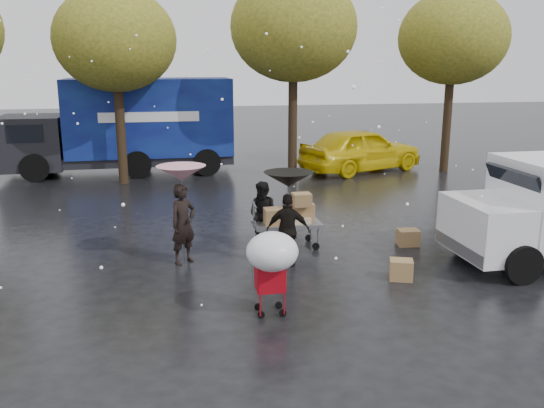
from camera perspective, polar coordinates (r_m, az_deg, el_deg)
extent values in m
plane|color=black|center=(11.20, 1.14, -7.51)|extent=(90.00, 90.00, 0.00)
imported|color=black|center=(12.01, -8.80, -1.97)|extent=(0.73, 0.69, 1.67)
imported|color=black|center=(12.92, -0.81, -1.06)|extent=(0.91, 0.85, 1.50)
imported|color=black|center=(11.70, 1.60, -2.63)|extent=(0.96, 0.60, 1.52)
cylinder|color=#4C4C4C|center=(11.98, -8.82, -1.43)|extent=(0.02, 0.02, 1.91)
cone|color=#D25672|center=(11.77, -8.99, 3.05)|extent=(1.01, 1.01, 0.30)
sphere|color=#4C4C4C|center=(11.76, -8.99, 3.19)|extent=(0.06, 0.06, 0.06)
cylinder|color=#4C4C4C|center=(11.66, 1.61, -1.93)|extent=(0.02, 0.02, 1.82)
cone|color=black|center=(11.44, 1.64, 2.45)|extent=(0.99, 0.99, 0.30)
sphere|color=#4C4C4C|center=(11.44, 1.64, 2.60)|extent=(0.06, 0.06, 0.06)
cube|color=slate|center=(12.95, 1.47, -1.96)|extent=(1.50, 0.80, 0.08)
cylinder|color=slate|center=(12.74, -1.82, -1.06)|extent=(0.04, 0.04, 0.60)
cube|color=olive|center=(13.06, 2.88, -0.75)|extent=(0.55, 0.45, 0.40)
cube|color=olive|center=(12.73, 0.25, -1.22)|extent=(0.45, 0.40, 0.35)
cube|color=olive|center=(12.73, 2.95, 0.44)|extent=(0.40, 0.35, 0.28)
cube|color=tan|center=(12.93, 1.68, -1.52)|extent=(0.90, 0.55, 0.12)
cylinder|color=black|center=(12.67, -0.89, -4.54)|extent=(0.16, 0.05, 0.16)
cylinder|color=black|center=(13.27, -1.38, -3.68)|extent=(0.16, 0.05, 0.16)
cylinder|color=black|center=(12.93, 4.37, -4.20)|extent=(0.16, 0.05, 0.16)
cylinder|color=black|center=(13.52, 3.65, -3.38)|extent=(0.16, 0.05, 0.16)
cube|color=#B00A16|center=(9.54, -0.20, -7.21)|extent=(0.47, 0.41, 0.45)
cylinder|color=#B00A16|center=(9.24, 0.03, -5.49)|extent=(0.42, 0.02, 0.02)
cylinder|color=#4C4C4C|center=(9.26, 0.03, -5.90)|extent=(0.02, 0.02, 0.60)
ellipsoid|color=white|center=(9.20, 0.03, -4.73)|extent=(0.84, 0.84, 0.63)
cylinder|color=black|center=(9.60, -1.08, -10.91)|extent=(0.12, 0.04, 0.12)
cylinder|color=black|center=(9.88, -1.41, -10.15)|extent=(0.12, 0.04, 0.12)
cylinder|color=black|center=(9.66, 1.06, -10.74)|extent=(0.12, 0.04, 0.12)
cylinder|color=black|center=(9.94, 0.66, -9.99)|extent=(0.12, 0.04, 0.12)
cube|color=white|center=(12.39, 20.51, -2.16)|extent=(1.20, 1.95, 1.10)
cube|color=black|center=(12.49, 22.99, 1.76)|extent=(0.37, 1.70, 0.67)
cube|color=slate|center=(12.22, 18.14, -4.13)|extent=(0.12, 1.90, 0.25)
cylinder|color=black|center=(11.87, 23.51, -5.49)|extent=(0.76, 0.28, 0.76)
cylinder|color=black|center=(13.39, 18.97, -2.95)|extent=(0.76, 0.28, 0.76)
cube|color=#0B0B5A|center=(22.23, -12.02, 8.47)|extent=(6.00, 2.50, 2.80)
cube|color=black|center=(22.77, -22.58, 5.68)|extent=(2.20, 2.40, 1.90)
cube|color=black|center=(22.46, -14.38, 4.40)|extent=(8.00, 2.30, 0.35)
cube|color=white|center=(20.97, -12.07, 8.43)|extent=(3.50, 0.03, 0.35)
cylinder|color=black|center=(21.72, -22.45, 3.33)|extent=(1.00, 0.30, 1.00)
cylinder|color=black|center=(23.95, -21.43, 4.32)|extent=(1.00, 0.30, 1.00)
cylinder|color=black|center=(21.36, -6.46, 4.14)|extent=(1.00, 0.30, 1.00)
cylinder|color=black|center=(23.62, -6.93, 5.06)|extent=(1.00, 0.30, 1.00)
cube|color=olive|center=(11.43, 12.67, -6.36)|extent=(0.53, 0.48, 0.39)
cube|color=olive|center=(13.54, 13.32, -3.25)|extent=(0.51, 0.41, 0.37)
imported|color=yellow|center=(22.30, 8.82, 5.36)|extent=(5.31, 3.61, 1.68)
cylinder|color=black|center=(20.31, -14.83, 8.22)|extent=(0.32, 0.32, 4.48)
ellipsoid|color=#445718|center=(20.24, -15.29, 15.44)|extent=(4.00, 4.00, 3.40)
cylinder|color=black|center=(20.79, 2.07, 9.37)|extent=(0.32, 0.32, 4.90)
ellipsoid|color=#445718|center=(20.76, 2.14, 17.10)|extent=(4.40, 4.40, 3.74)
cylinder|color=black|center=(22.93, 17.02, 8.85)|extent=(0.32, 0.32, 4.62)
ellipsoid|color=#445718|center=(22.87, 17.50, 15.44)|extent=(4.00, 4.00, 3.40)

